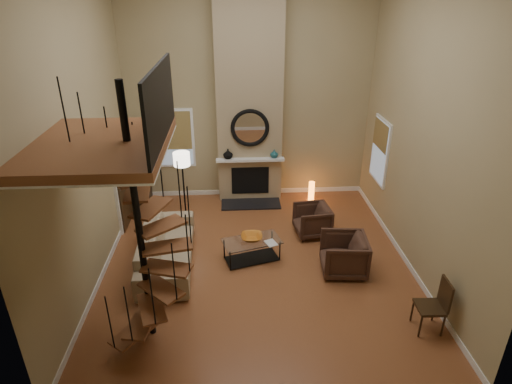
{
  "coord_description": "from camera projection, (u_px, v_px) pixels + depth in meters",
  "views": [
    {
      "loc": [
        -0.45,
        -7.14,
        5.02
      ],
      "look_at": [
        0.0,
        0.4,
        1.4
      ],
      "focal_mm": 30.0,
      "sensor_mm": 36.0,
      "label": 1
    }
  ],
  "objects": [
    {
      "name": "ground",
      "position": [
        257.0,
        263.0,
        8.62
      ],
      "size": [
        6.0,
        6.5,
        0.01
      ],
      "primitive_type": "cube",
      "color": "#A86236",
      "rests_on": "ground"
    },
    {
      "name": "back_wall",
      "position": [
        249.0,
        91.0,
        10.36
      ],
      "size": [
        6.0,
        0.02,
        5.5
      ],
      "primitive_type": "cube",
      "color": "tan",
      "rests_on": "ground"
    },
    {
      "name": "front_wall",
      "position": [
        277.0,
        226.0,
        4.51
      ],
      "size": [
        6.0,
        0.02,
        5.5
      ],
      "primitive_type": "cube",
      "color": "tan",
      "rests_on": "ground"
    },
    {
      "name": "left_wall",
      "position": [
        82.0,
        135.0,
        7.27
      ],
      "size": [
        0.02,
        6.5,
        5.5
      ],
      "primitive_type": "cube",
      "color": "tan",
      "rests_on": "ground"
    },
    {
      "name": "right_wall",
      "position": [
        426.0,
        129.0,
        7.59
      ],
      "size": [
        0.02,
        6.5,
        5.5
      ],
      "primitive_type": "cube",
      "color": "tan",
      "rests_on": "ground"
    },
    {
      "name": "baseboard_back",
      "position": [
        250.0,
        191.0,
        11.51
      ],
      "size": [
        6.0,
        0.02,
        0.12
      ],
      "primitive_type": "cube",
      "color": "white",
      "rests_on": "ground"
    },
    {
      "name": "baseboard_left",
      "position": [
        106.0,
        266.0,
        8.43
      ],
      "size": [
        0.02,
        6.5,
        0.12
      ],
      "primitive_type": "cube",
      "color": "white",
      "rests_on": "ground"
    },
    {
      "name": "baseboard_right",
      "position": [
        403.0,
        255.0,
        8.76
      ],
      "size": [
        0.02,
        6.5,
        0.12
      ],
      "primitive_type": "cube",
      "color": "white",
      "rests_on": "ground"
    },
    {
      "name": "chimney_breast",
      "position": [
        249.0,
        93.0,
        10.19
      ],
      "size": [
        1.6,
        0.38,
        5.5
      ],
      "primitive_type": "cube",
      "color": "#9C8865",
      "rests_on": "ground"
    },
    {
      "name": "hearth",
      "position": [
        251.0,
        204.0,
        10.92
      ],
      "size": [
        1.5,
        0.6,
        0.04
      ],
      "primitive_type": "cube",
      "color": "black",
      "rests_on": "ground"
    },
    {
      "name": "firebox",
      "position": [
        250.0,
        181.0,
        10.96
      ],
      "size": [
        0.95,
        0.02,
        0.72
      ],
      "primitive_type": "cube",
      "color": "black",
      "rests_on": "chimney_breast"
    },
    {
      "name": "mantel",
      "position": [
        250.0,
        160.0,
        10.62
      ],
      "size": [
        1.7,
        0.18,
        0.06
      ],
      "primitive_type": "cube",
      "color": "white",
      "rests_on": "chimney_breast"
    },
    {
      "name": "mirror_frame",
      "position": [
        250.0,
        128.0,
        10.33
      ],
      "size": [
        0.94,
        0.1,
        0.94
      ],
      "primitive_type": "torus",
      "rotation": [
        1.57,
        0.0,
        0.0
      ],
      "color": "black",
      "rests_on": "chimney_breast"
    },
    {
      "name": "mirror_disc",
      "position": [
        250.0,
        128.0,
        10.34
      ],
      "size": [
        0.8,
        0.01,
        0.8
      ],
      "primitive_type": "cylinder",
      "rotation": [
        1.57,
        0.0,
        0.0
      ],
      "color": "white",
      "rests_on": "chimney_breast"
    },
    {
      "name": "vase_left",
      "position": [
        228.0,
        154.0,
        10.56
      ],
      "size": [
        0.24,
        0.24,
        0.25
      ],
      "primitive_type": "imported",
      "color": "black",
      "rests_on": "mantel"
    },
    {
      "name": "vase_right",
      "position": [
        274.0,
        154.0,
        10.64
      ],
      "size": [
        0.2,
        0.2,
        0.21
      ],
      "primitive_type": "imported",
      "color": "#19505A",
      "rests_on": "mantel"
    },
    {
      "name": "window_back",
      "position": [
        174.0,
        138.0,
        10.72
      ],
      "size": [
        1.02,
        0.06,
        1.52
      ],
      "color": "white",
      "rests_on": "back_wall"
    },
    {
      "name": "window_right",
      "position": [
        380.0,
        150.0,
        9.88
      ],
      "size": [
        0.06,
        1.02,
        1.52
      ],
      "color": "white",
      "rests_on": "right_wall"
    },
    {
      "name": "entry_door",
      "position": [
        122.0,
        183.0,
        9.63
      ],
      "size": [
        0.1,
        1.05,
        2.16
      ],
      "color": "white",
      "rests_on": "ground"
    },
    {
      "name": "loft",
      "position": [
        108.0,
        141.0,
        5.49
      ],
      "size": [
        1.7,
        2.2,
        1.09
      ],
      "color": "brown",
      "rests_on": "left_wall"
    },
    {
      "name": "spiral_stair",
      "position": [
        142.0,
        237.0,
        6.14
      ],
      "size": [
        1.47,
        1.47,
        4.06
      ],
      "color": "black",
      "rests_on": "ground"
    },
    {
      "name": "hutch",
      "position": [
        138.0,
        169.0,
        10.59
      ],
      "size": [
        0.42,
        0.88,
        1.97
      ],
      "primitive_type": "cube",
      "color": "#322010",
      "rests_on": "ground"
    },
    {
      "name": "sofa",
      "position": [
        166.0,
        247.0,
        8.44
      ],
      "size": [
        1.05,
        2.5,
        0.72
      ],
      "primitive_type": "imported",
      "rotation": [
        0.0,
        0.0,
        1.61
      ],
      "color": "tan",
      "rests_on": "ground"
    },
    {
      "name": "armchair_near",
      "position": [
        315.0,
        220.0,
        9.49
      ],
      "size": [
        0.83,
        0.81,
        0.68
      ],
      "primitive_type": "imported",
      "rotation": [
        0.0,
        0.0,
        -1.46
      ],
      "color": "#43291F",
      "rests_on": "ground"
    },
    {
      "name": "armchair_far",
      "position": [
        348.0,
        255.0,
        8.25
      ],
      "size": [
        0.93,
        0.91,
        0.78
      ],
      "primitive_type": "imported",
      "rotation": [
        0.0,
        0.0,
        -1.66
      ],
      "color": "#43291F",
      "rests_on": "ground"
    },
    {
      "name": "coffee_table",
      "position": [
        252.0,
        248.0,
        8.61
      ],
      "size": [
        1.26,
        0.86,
        0.44
      ],
      "color": "silver",
      "rests_on": "ground"
    },
    {
      "name": "bowl",
      "position": [
        252.0,
        237.0,
        8.57
      ],
      "size": [
        0.43,
        0.43,
        0.11
      ],
      "primitive_type": "imported",
      "color": "orange",
      "rests_on": "coffee_table"
    },
    {
      "name": "book",
      "position": [
        270.0,
        244.0,
        8.42
      ],
      "size": [
        0.28,
        0.32,
        0.03
      ],
      "primitive_type": "imported",
      "rotation": [
        0.0,
        0.0,
        0.39
      ],
      "color": "gray",
      "rests_on": "coffee_table"
    },
    {
      "name": "floor_lamp",
      "position": [
        182.0,
        165.0,
        9.63
      ],
      "size": [
        0.38,
        0.38,
        1.7
      ],
      "color": "black",
      "rests_on": "ground"
    },
    {
      "name": "accent_lamp",
      "position": [
        311.0,
        192.0,
        11.06
      ],
      "size": [
        0.15,
        0.15,
        0.54
      ],
      "primitive_type": "cylinder",
      "color": "orange",
      "rests_on": "ground"
    },
    {
      "name": "side_chair",
      "position": [
        436.0,
        303.0,
        6.74
      ],
      "size": [
        0.44,
        0.42,
        0.93
      ],
      "color": "#322010",
      "rests_on": "ground"
    }
  ]
}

